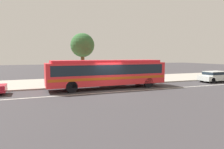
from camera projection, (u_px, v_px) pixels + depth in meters
name	position (u px, v px, depth m)	size (l,w,h in m)	color
ground_plane	(110.00, 91.00, 17.65)	(120.00, 120.00, 0.00)	#393638
sidewalk_slab	(91.00, 81.00, 23.88)	(60.00, 8.00, 0.12)	#9E968A
lane_stripe_center	(113.00, 92.00, 16.91)	(56.00, 0.16, 0.01)	silver
transit_bus	(108.00, 72.00, 18.87)	(11.46, 2.68, 2.71)	red
sedan_far_ahead	(215.00, 76.00, 23.55)	(4.35, 1.95, 1.29)	silver
pedestrian_waiting_near_sign	(132.00, 73.00, 23.56)	(0.46, 0.46, 1.66)	#6C624E
pedestrian_walking_along_curb	(142.00, 74.00, 22.69)	(0.37, 0.37, 1.64)	#2B3A2C
bus_stop_sign	(145.00, 69.00, 22.64)	(0.09, 0.44, 2.39)	gray
street_tree_near_stop	(82.00, 46.00, 21.49)	(2.61, 2.61, 5.47)	brown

